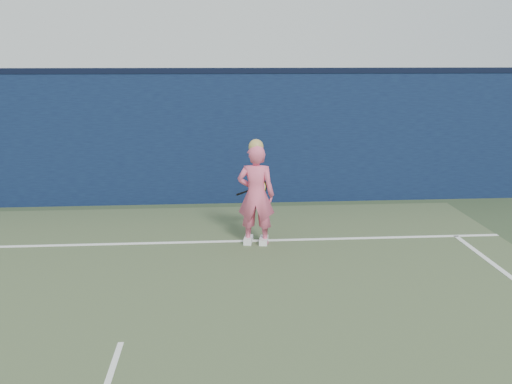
{
  "coord_description": "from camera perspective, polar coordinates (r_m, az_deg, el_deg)",
  "views": [
    {
      "loc": [
        1.0,
        -4.0,
        2.81
      ],
      "look_at": [
        1.58,
        3.91,
        0.82
      ],
      "focal_mm": 38.0,
      "sensor_mm": 36.0,
      "label": 1
    }
  ],
  "objects": [
    {
      "name": "player",
      "position": [
        8.19,
        0.0,
        -0.26
      ],
      "size": [
        0.62,
        0.46,
        1.62
      ],
      "rotation": [
        0.0,
        0.0,
        2.96
      ],
      "color": "#EF5D82",
      "rests_on": "ground"
    },
    {
      "name": "racket",
      "position": [
        8.67,
        0.22,
        0.45
      ],
      "size": [
        0.52,
        0.17,
        0.28
      ],
      "rotation": [
        0.0,
        0.0,
        0.14
      ],
      "color": "black",
      "rests_on": "ground"
    },
    {
      "name": "wall_cap",
      "position": [
        10.55,
        -9.82,
        12.47
      ],
      "size": [
        24.0,
        0.42,
        0.1
      ],
      "primitive_type": "cube",
      "color": "black",
      "rests_on": "backstop_wall"
    },
    {
      "name": "backstop_wall",
      "position": [
        10.67,
        -9.53,
        5.48
      ],
      "size": [
        24.0,
        0.4,
        2.5
      ],
      "primitive_type": "cube",
      "color": "#0B1434",
      "rests_on": "ground"
    }
  ]
}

